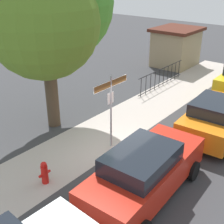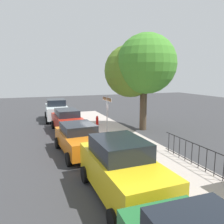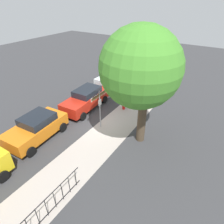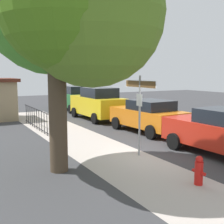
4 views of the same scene
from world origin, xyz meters
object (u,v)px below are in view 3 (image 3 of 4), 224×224
street_sign (100,102)px  car_white (114,78)px  car_orange (37,127)px  fire_hydrant (124,105)px  car_red (86,99)px  shade_tree (143,68)px

street_sign → car_white: (-6.35, -2.76, -1.07)m
car_orange → fire_hydrant: 6.97m
street_sign → fire_hydrant: street_sign is taller
car_white → car_red: car_white is taller
car_orange → car_red: bearing=174.1°
fire_hydrant → shade_tree: bearing=43.6°
shade_tree → car_orange: size_ratio=1.71×
shade_tree → car_white: 8.91m
street_sign → car_red: 3.21m
street_sign → shade_tree: (-0.41, 2.71, 2.70)m
car_red → car_orange: bearing=-5.0°
car_white → fire_hydrant: size_ratio=5.42×
fire_hydrant → car_orange: bearing=-25.1°
car_red → car_orange: (4.80, -0.21, -0.03)m
shade_tree → car_white: (-5.94, -5.47, -3.77)m
street_sign → fire_hydrant: bearing=176.3°
shade_tree → car_red: shade_tree is taller
car_red → fire_hydrant: (-1.49, 2.74, -0.47)m
street_sign → car_orange: 4.43m
car_white → car_orange: size_ratio=1.01×
street_sign → fire_hydrant: size_ratio=3.63×
street_sign → car_orange: (3.25, -2.76, -1.22)m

